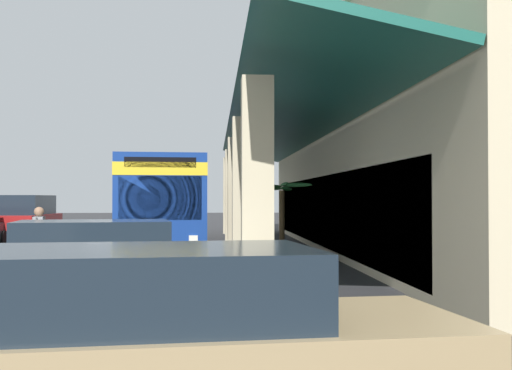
{
  "coord_description": "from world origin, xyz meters",
  "views": [
    {
      "loc": [
        24.89,
        3.47,
        1.84
      ],
      "look_at": [
        6.11,
        4.66,
        2.22
      ],
      "focal_mm": 46.42,
      "sensor_mm": 36.0,
      "label": 1
    }
  ],
  "objects_px": {
    "transit_bus": "(158,198)",
    "parked_sedan_silver": "(102,264)",
    "potted_palm": "(282,240)",
    "pedestrian": "(39,239)",
    "parked_sedan_tan": "(167,345)",
    "parked_suv_red": "(25,218)"
  },
  "relations": [
    {
      "from": "potted_palm",
      "to": "pedestrian",
      "type": "bearing_deg",
      "value": -55.02
    },
    {
      "from": "parked_sedan_silver",
      "to": "transit_bus",
      "type": "bearing_deg",
      "value": -179.32
    },
    {
      "from": "parked_sedan_silver",
      "to": "potted_palm",
      "type": "height_order",
      "value": "potted_palm"
    },
    {
      "from": "transit_bus",
      "to": "parked_sedan_tan",
      "type": "distance_m",
      "value": 18.7
    },
    {
      "from": "transit_bus",
      "to": "parked_sedan_silver",
      "type": "xyz_separation_m",
      "value": [
        12.46,
        0.15,
        -1.1
      ]
    },
    {
      "from": "parked_suv_red",
      "to": "pedestrian",
      "type": "xyz_separation_m",
      "value": [
        12.74,
        3.88,
        -0.1
      ]
    },
    {
      "from": "pedestrian",
      "to": "parked_sedan_silver",
      "type": "bearing_deg",
      "value": 27.01
    },
    {
      "from": "pedestrian",
      "to": "parked_suv_red",
      "type": "bearing_deg",
      "value": -163.05
    },
    {
      "from": "transit_bus",
      "to": "pedestrian",
      "type": "relative_size",
      "value": 6.92
    },
    {
      "from": "parked_sedan_silver",
      "to": "parked_sedan_tan",
      "type": "height_order",
      "value": "same"
    },
    {
      "from": "parked_sedan_silver",
      "to": "pedestrian",
      "type": "distance_m",
      "value": 4.64
    },
    {
      "from": "transit_bus",
      "to": "pedestrian",
      "type": "distance_m",
      "value": 8.61
    },
    {
      "from": "parked_suv_red",
      "to": "pedestrian",
      "type": "relative_size",
      "value": 2.93
    },
    {
      "from": "parked_sedan_silver",
      "to": "potted_palm",
      "type": "xyz_separation_m",
      "value": [
        -8.3,
        3.84,
        -0.15
      ]
    },
    {
      "from": "transit_bus",
      "to": "potted_palm",
      "type": "bearing_deg",
      "value": 43.77
    },
    {
      "from": "parked_sedan_silver",
      "to": "parked_sedan_tan",
      "type": "bearing_deg",
      "value": 13.73
    },
    {
      "from": "parked_sedan_silver",
      "to": "parked_suv_red",
      "type": "relative_size",
      "value": 0.95
    },
    {
      "from": "transit_bus",
      "to": "parked_sedan_tan",
      "type": "bearing_deg",
      "value": 5.06
    },
    {
      "from": "potted_palm",
      "to": "parked_sedan_silver",
      "type": "bearing_deg",
      "value": -24.85
    },
    {
      "from": "parked_suv_red",
      "to": "potted_palm",
      "type": "distance_m",
      "value": 13.06
    },
    {
      "from": "parked_sedan_silver",
      "to": "parked_sedan_tan",
      "type": "relative_size",
      "value": 1.01
    },
    {
      "from": "parked_sedan_tan",
      "to": "potted_palm",
      "type": "relative_size",
      "value": 1.96
    }
  ]
}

